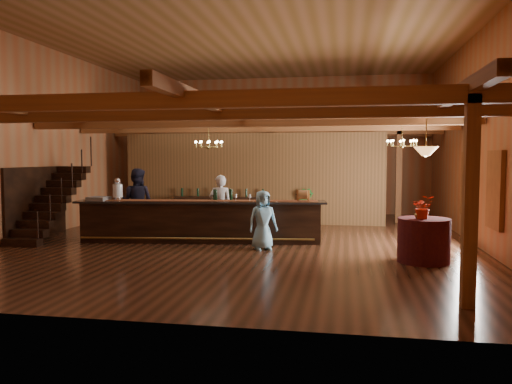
% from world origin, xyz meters
% --- Properties ---
extents(floor, '(14.00, 14.00, 0.00)m').
position_xyz_m(floor, '(0.00, 0.00, 0.00)').
color(floor, '#512A19').
rests_on(floor, ground).
extents(ceiling, '(14.00, 14.00, 0.00)m').
position_xyz_m(ceiling, '(0.00, 0.00, 5.50)').
color(ceiling, '#97653F').
rests_on(ceiling, wall_back).
extents(wall_back, '(12.00, 0.10, 5.50)m').
position_xyz_m(wall_back, '(0.00, 7.00, 2.75)').
color(wall_back, '#98633C').
rests_on(wall_back, floor).
extents(wall_front, '(12.00, 0.10, 5.50)m').
position_xyz_m(wall_front, '(0.00, -7.00, 2.75)').
color(wall_front, '#98633C').
rests_on(wall_front, floor).
extents(wall_left, '(0.10, 14.00, 5.50)m').
position_xyz_m(wall_left, '(-6.00, 0.00, 2.75)').
color(wall_left, '#98633C').
rests_on(wall_left, floor).
extents(wall_right, '(0.10, 14.00, 5.50)m').
position_xyz_m(wall_right, '(6.00, 0.00, 2.75)').
color(wall_right, '#98633C').
rests_on(wall_right, floor).
extents(beam_grid, '(11.90, 13.90, 0.39)m').
position_xyz_m(beam_grid, '(0.00, 0.51, 3.24)').
color(beam_grid, '#975627').
rests_on(beam_grid, wall_left).
extents(support_posts, '(9.20, 10.20, 3.20)m').
position_xyz_m(support_posts, '(0.00, -0.50, 1.60)').
color(support_posts, '#975627').
rests_on(support_posts, floor).
extents(partition_wall, '(9.00, 0.18, 3.10)m').
position_xyz_m(partition_wall, '(-0.50, 3.50, 1.55)').
color(partition_wall, brown).
rests_on(partition_wall, floor).
extents(window_right_front, '(0.12, 1.05, 1.75)m').
position_xyz_m(window_right_front, '(5.95, -1.60, 1.55)').
color(window_right_front, white).
rests_on(window_right_front, wall_right).
extents(window_right_back, '(0.12, 1.05, 1.75)m').
position_xyz_m(window_right_back, '(5.95, 1.00, 1.55)').
color(window_right_back, white).
rests_on(window_right_back, wall_right).
extents(staircase, '(1.00, 2.80, 2.00)m').
position_xyz_m(staircase, '(-5.45, -0.74, 1.00)').
color(staircase, black).
rests_on(staircase, floor).
extents(backroom_boxes, '(4.10, 0.60, 1.10)m').
position_xyz_m(backroom_boxes, '(-0.29, 5.50, 0.53)').
color(backroom_boxes, black).
rests_on(backroom_boxes, floor).
extents(tasting_bar, '(6.72, 1.65, 1.12)m').
position_xyz_m(tasting_bar, '(-1.14, -0.56, 0.56)').
color(tasting_bar, black).
rests_on(tasting_bar, floor).
extents(beverage_dispenser, '(0.26, 0.26, 0.60)m').
position_xyz_m(beverage_dispenser, '(-3.39, -0.78, 1.40)').
color(beverage_dispenser, silver).
rests_on(beverage_dispenser, tasting_bar).
extents(glass_rack_tray, '(0.50, 0.50, 0.10)m').
position_xyz_m(glass_rack_tray, '(-3.87, -0.95, 1.16)').
color(glass_rack_tray, gray).
rests_on(glass_rack_tray, tasting_bar).
extents(raffle_drum, '(0.34, 0.24, 0.30)m').
position_xyz_m(raffle_drum, '(1.58, -0.27, 1.29)').
color(raffle_drum, '#A06430').
rests_on(raffle_drum, tasting_bar).
extents(bar_bottle_0, '(0.07, 0.07, 0.30)m').
position_xyz_m(bar_bottle_0, '(-0.80, -0.39, 1.26)').
color(bar_bottle_0, black).
rests_on(bar_bottle_0, tasting_bar).
extents(bar_bottle_1, '(0.07, 0.07, 0.30)m').
position_xyz_m(bar_bottle_1, '(-0.76, -0.38, 1.26)').
color(bar_bottle_1, black).
rests_on(bar_bottle_1, tasting_bar).
extents(bar_bottle_2, '(0.07, 0.07, 0.30)m').
position_xyz_m(bar_bottle_2, '(-0.35, -0.33, 1.26)').
color(bar_bottle_2, black).
rests_on(bar_bottle_2, tasting_bar).
extents(backbar_shelf, '(3.30, 0.98, 0.92)m').
position_xyz_m(backbar_shelf, '(-1.50, 3.25, 0.46)').
color(backbar_shelf, black).
rests_on(backbar_shelf, floor).
extents(round_table, '(1.11, 1.11, 0.96)m').
position_xyz_m(round_table, '(4.35, -2.22, 0.48)').
color(round_table, '#4C1412').
rests_on(round_table, floor).
extents(chandelier_left, '(0.80, 0.80, 0.71)m').
position_xyz_m(chandelier_left, '(-1.18, 0.44, 2.65)').
color(chandelier_left, '#A38B46').
rests_on(chandelier_left, beam_grid).
extents(chandelier_right, '(0.80, 0.80, 0.69)m').
position_xyz_m(chandelier_right, '(4.19, 0.87, 2.67)').
color(chandelier_right, '#A38B46').
rests_on(chandelier_right, beam_grid).
extents(pendant_lamp, '(0.52, 0.52, 0.90)m').
position_xyz_m(pendant_lamp, '(4.35, -2.22, 2.40)').
color(pendant_lamp, '#A38B46').
rests_on(pendant_lamp, beam_grid).
extents(bartender, '(0.70, 0.50, 1.78)m').
position_xyz_m(bartender, '(-0.79, 0.25, 0.89)').
color(bartender, silver).
rests_on(bartender, floor).
extents(staff_second, '(0.96, 0.75, 1.95)m').
position_xyz_m(staff_second, '(-3.26, 0.17, 0.97)').
color(staff_second, black).
rests_on(staff_second, floor).
extents(guest, '(0.85, 0.73, 1.46)m').
position_xyz_m(guest, '(0.68, -1.37, 0.73)').
color(guest, '#86C8E9').
rests_on(guest, floor).
extents(floor_plant, '(0.78, 0.68, 1.23)m').
position_xyz_m(floor_plant, '(1.29, 3.46, 0.61)').
color(floor_plant, '#1C5B1D').
rests_on(floor_plant, floor).
extents(table_flowers, '(0.46, 0.40, 0.51)m').
position_xyz_m(table_flowers, '(4.30, -2.36, 1.21)').
color(table_flowers, red).
rests_on(table_flowers, round_table).
extents(table_vase, '(0.18, 0.18, 0.33)m').
position_xyz_m(table_vase, '(4.23, -2.34, 1.12)').
color(table_vase, '#A38B46').
rests_on(table_vase, round_table).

